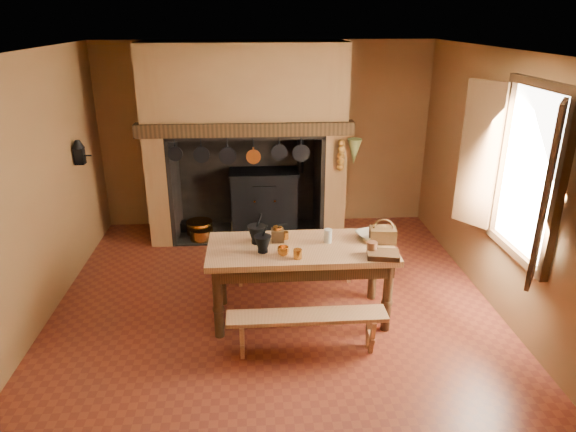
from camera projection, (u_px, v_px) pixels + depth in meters
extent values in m
plane|color=maroon|center=(275.00, 312.00, 5.80)|extent=(5.50, 5.50, 0.00)
plane|color=silver|center=(272.00, 53.00, 4.77)|extent=(5.50, 5.50, 0.00)
cube|color=olive|center=(266.00, 136.00, 7.84)|extent=(5.00, 0.02, 2.80)
cube|color=olive|center=(24.00, 200.00, 5.12)|extent=(0.02, 5.50, 2.80)
cube|color=olive|center=(509.00, 189.00, 5.45)|extent=(0.02, 5.50, 2.80)
cube|color=olive|center=(297.00, 363.00, 2.73)|extent=(5.00, 0.02, 2.80)
cube|color=olive|center=(159.00, 145.00, 7.32)|extent=(0.30, 0.90, 2.80)
cube|color=olive|center=(332.00, 142.00, 7.48)|extent=(0.30, 0.90, 2.80)
cube|color=olive|center=(244.00, 87.00, 7.11)|extent=(2.20, 0.90, 1.20)
cube|color=black|center=(245.00, 129.00, 6.92)|extent=(2.95, 0.22, 0.18)
cube|color=black|center=(248.00, 175.00, 8.01)|extent=(2.20, 0.06, 1.60)
cube|color=black|center=(249.00, 232.00, 7.91)|extent=(2.20, 0.90, 0.02)
cube|color=black|center=(264.00, 201.00, 7.90)|extent=(1.00, 0.50, 0.90)
cube|color=black|center=(264.00, 172.00, 7.71)|extent=(1.04, 0.54, 0.04)
cube|color=black|center=(265.00, 201.00, 7.63)|extent=(0.35, 0.02, 0.45)
cylinder|color=black|center=(300.00, 150.00, 7.65)|extent=(0.10, 0.10, 0.70)
cylinder|color=#C57E2D|center=(255.00, 201.00, 7.60)|extent=(0.03, 0.03, 0.03)
cylinder|color=#C57E2D|center=(275.00, 201.00, 7.62)|extent=(0.03, 0.03, 0.03)
cylinder|color=#C57E2D|center=(200.00, 228.00, 7.83)|extent=(0.40, 0.40, 0.20)
cylinder|color=#C57E2D|center=(201.00, 235.00, 7.60)|extent=(0.34, 0.34, 0.18)
cube|color=black|center=(187.00, 227.00, 7.91)|extent=(0.18, 0.18, 0.16)
cone|color=#555D2C|center=(354.00, 151.00, 7.03)|extent=(0.20, 0.20, 0.35)
cube|color=white|center=(531.00, 173.00, 4.96)|extent=(0.02, 1.00, 1.60)
cube|color=#361F11|center=(544.00, 84.00, 4.65)|extent=(0.08, 1.16, 0.08)
cube|color=#361F11|center=(514.00, 251.00, 5.27)|extent=(0.08, 1.16, 0.08)
cube|color=#361F11|center=(546.00, 197.00, 4.32)|extent=(0.29, 0.39, 1.60)
cube|color=#361F11|center=(479.00, 155.00, 5.58)|extent=(0.29, 0.39, 1.60)
cube|color=black|center=(79.00, 156.00, 6.55)|extent=(0.12, 0.12, 0.22)
cone|color=black|center=(78.00, 144.00, 6.49)|extent=(0.16, 0.16, 0.10)
cylinder|color=black|center=(87.00, 156.00, 6.55)|extent=(0.12, 0.02, 0.02)
cube|color=tan|center=(301.00, 249.00, 5.42)|extent=(1.97, 0.88, 0.07)
cube|color=#361F11|center=(301.00, 258.00, 5.46)|extent=(1.84, 0.74, 0.15)
cylinder|color=#361F11|center=(218.00, 303.00, 5.22)|extent=(0.10, 0.10, 0.79)
cylinder|color=#361F11|center=(387.00, 297.00, 5.33)|extent=(0.10, 0.10, 0.79)
cylinder|color=#361F11|center=(221.00, 273.00, 5.82)|extent=(0.10, 0.10, 0.79)
cylinder|color=#361F11|center=(373.00, 268.00, 5.94)|extent=(0.10, 0.10, 0.79)
cube|color=tan|center=(307.00, 316.00, 4.95)|extent=(1.56, 0.27, 0.04)
cube|color=tan|center=(295.00, 250.00, 6.28)|extent=(1.66, 0.29, 0.04)
cylinder|color=black|center=(257.00, 241.00, 5.48)|extent=(0.12, 0.12, 0.03)
cone|color=black|center=(257.00, 233.00, 5.44)|extent=(0.20, 0.20, 0.16)
cylinder|color=black|center=(259.00, 221.00, 5.39)|extent=(0.08, 0.04, 0.16)
cylinder|color=black|center=(263.00, 251.00, 5.27)|extent=(0.10, 0.10, 0.03)
cone|color=black|center=(263.00, 243.00, 5.24)|extent=(0.18, 0.18, 0.15)
cylinder|color=black|center=(265.00, 231.00, 5.19)|extent=(0.07, 0.04, 0.14)
cube|color=#361F11|center=(278.00, 235.00, 5.51)|extent=(0.13, 0.13, 0.13)
cylinder|color=#C57E2D|center=(277.00, 228.00, 5.48)|extent=(0.10, 0.10, 0.03)
cylinder|color=black|center=(283.00, 225.00, 5.47)|extent=(0.11, 0.02, 0.04)
cylinder|color=#C57E2D|center=(298.00, 254.00, 5.12)|extent=(0.11, 0.11, 0.10)
cylinder|color=#C57E2D|center=(285.00, 235.00, 5.57)|extent=(0.09, 0.09, 0.08)
imported|color=#AFAA86|center=(370.00, 236.00, 5.58)|extent=(0.38, 0.38, 0.07)
cylinder|color=brown|center=(372.00, 248.00, 5.21)|extent=(0.14, 0.14, 0.13)
cylinder|color=beige|center=(328.00, 236.00, 5.47)|extent=(0.11, 0.11, 0.15)
cube|color=#4C3316|center=(383.00, 235.00, 5.49)|extent=(0.30, 0.24, 0.15)
torus|color=#4C3316|center=(383.00, 228.00, 5.46)|extent=(0.22, 0.05, 0.22)
cube|color=#361F11|center=(383.00, 255.00, 5.15)|extent=(0.35, 0.28, 0.05)
imported|color=#C57E2D|center=(283.00, 251.00, 5.19)|extent=(0.14, 0.14, 0.09)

